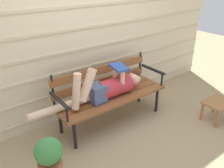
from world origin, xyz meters
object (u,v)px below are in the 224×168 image
object	(u,v)px
potted_plant	(49,159)
footstool	(217,105)
park_bench	(109,91)
reclining_person	(106,88)

from	to	relation	value
potted_plant	footstool	bearing A→B (deg)	-9.53
park_bench	footstool	bearing A→B (deg)	-37.37
reclining_person	park_bench	bearing A→B (deg)	36.60
park_bench	reclining_person	xyz separation A→B (m)	(-0.10, -0.07, 0.11)
reclining_person	potted_plant	xyz separation A→B (m)	(-1.06, -0.47, -0.30)
park_bench	reclining_person	size ratio (longest dim) A/B	0.98
reclining_person	potted_plant	size ratio (longest dim) A/B	3.17
park_bench	potted_plant	xyz separation A→B (m)	(-1.16, -0.55, -0.19)
reclining_person	potted_plant	world-z (taller)	reclining_person
reclining_person	footstool	world-z (taller)	reclining_person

